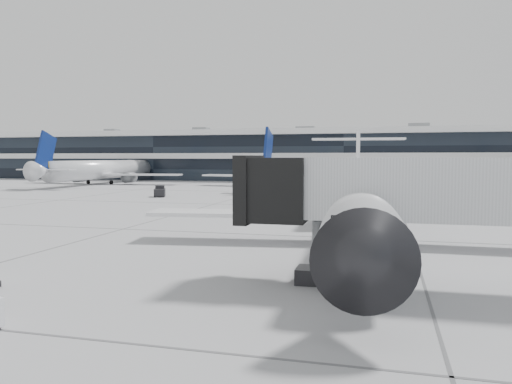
# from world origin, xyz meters

# --- Properties ---
(ground) EXTENTS (220.00, 220.00, 0.00)m
(ground) POSITION_xyz_m (0.00, 0.00, 0.00)
(ground) COLOR gray
(ground) RESTS_ON ground
(terminal) EXTENTS (170.00, 22.00, 10.00)m
(terminal) POSITION_xyz_m (0.00, 82.00, 5.00)
(terminal) COLOR black
(terminal) RESTS_ON ground
(bg_jet_left) EXTENTS (32.00, 40.00, 9.60)m
(bg_jet_left) POSITION_xyz_m (-45.00, 55.00, 0.00)
(bg_jet_left) COLOR white
(bg_jet_left) RESTS_ON ground
(bg_jet_center) EXTENTS (32.00, 40.00, 9.60)m
(bg_jet_center) POSITION_xyz_m (-8.00, 55.00, 0.00)
(bg_jet_center) COLOR white
(bg_jet_center) RESTS_ON ground
(regional_jet) EXTENTS (25.82, 32.23, 7.44)m
(regional_jet) POSITION_xyz_m (6.88, -2.33, 2.54)
(regional_jet) COLOR white
(regional_jet) RESTS_ON ground
(jet_bridge) EXTENTS (16.70, 3.71, 5.38)m
(jet_bridge) POSITION_xyz_m (11.78, -11.94, 3.92)
(jet_bridge) COLOR silver
(jet_bridge) RESTS_ON ground
(ramp_worker) EXTENTS (0.79, 0.58, 1.99)m
(ramp_worker) POSITION_xyz_m (8.00, -11.62, 0.99)
(ramp_worker) COLOR #C5FF1A
(ramp_worker) RESTS_ON ground
(traffic_cone) EXTENTS (0.45, 0.45, 0.51)m
(traffic_cone) POSITION_xyz_m (-1.04, 16.06, 0.24)
(traffic_cone) COLOR orange
(traffic_cone) RESTS_ON ground
(far_tug) EXTENTS (2.13, 2.67, 1.48)m
(far_tug) POSITION_xyz_m (-20.40, 27.92, 0.66)
(far_tug) COLOR black
(far_tug) RESTS_ON ground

